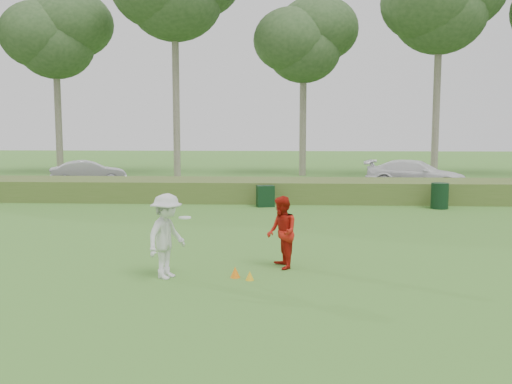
# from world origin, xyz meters

# --- Properties ---
(ground) EXTENTS (120.00, 120.00, 0.00)m
(ground) POSITION_xyz_m (0.00, 0.00, 0.00)
(ground) COLOR #3A7627
(ground) RESTS_ON ground
(reed_strip) EXTENTS (80.00, 3.00, 0.90)m
(reed_strip) POSITION_xyz_m (0.00, 12.00, 0.45)
(reed_strip) COLOR #496227
(reed_strip) RESTS_ON ground
(park_road) EXTENTS (80.00, 6.00, 0.06)m
(park_road) POSITION_xyz_m (0.00, 17.00, 0.03)
(park_road) COLOR #2D2D2D
(park_road) RESTS_ON ground
(tree_2) EXTENTS (6.50, 6.50, 12.00)m
(tree_2) POSITION_xyz_m (-14.00, 24.00, 8.97)
(tree_2) COLOR gray
(tree_2) RESTS_ON ground
(tree_4) EXTENTS (6.24, 6.24, 11.50)m
(tree_4) POSITION_xyz_m (2.00, 24.50, 8.59)
(tree_4) COLOR gray
(tree_4) RESTS_ON ground
(tree_5) EXTENTS (7.28, 7.28, 14.00)m
(tree_5) POSITION_xyz_m (10.00, 22.50, 10.47)
(tree_5) COLOR gray
(tree_5) RESTS_ON ground
(player_white) EXTENTS (1.10, 1.36, 1.84)m
(player_white) POSITION_xyz_m (-1.67, -0.97, 0.92)
(player_white) COLOR silver
(player_white) RESTS_ON ground
(player_red) EXTENTS (0.83, 0.96, 1.68)m
(player_red) POSITION_xyz_m (0.80, 0.01, 0.84)
(player_red) COLOR #B5190F
(player_red) RESTS_ON ground
(cone_orange) EXTENTS (0.22, 0.22, 0.24)m
(cone_orange) POSITION_xyz_m (-0.20, -0.87, 0.12)
(cone_orange) COLOR orange
(cone_orange) RESTS_ON ground
(cone_yellow) EXTENTS (0.18, 0.18, 0.20)m
(cone_yellow) POSITION_xyz_m (0.13, -1.06, 0.10)
(cone_yellow) COLOR yellow
(cone_yellow) RESTS_ON ground
(utility_cabinet) EXTENTS (0.78, 0.59, 0.86)m
(utility_cabinet) POSITION_xyz_m (0.07, 9.96, 0.43)
(utility_cabinet) COLOR black
(utility_cabinet) RESTS_ON ground
(trash_bin) EXTENTS (0.84, 0.84, 1.02)m
(trash_bin) POSITION_xyz_m (6.98, 9.79, 0.51)
(trash_bin) COLOR black
(trash_bin) RESTS_ON ground
(car_mid) EXTENTS (4.23, 2.65, 1.32)m
(car_mid) POSITION_xyz_m (-9.79, 17.41, 0.72)
(car_mid) COLOR #BCBDC1
(car_mid) RESTS_ON park_road
(car_right) EXTENTS (5.42, 3.64, 1.46)m
(car_right) POSITION_xyz_m (7.51, 16.31, 0.79)
(car_right) COLOR white
(car_right) RESTS_ON park_road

